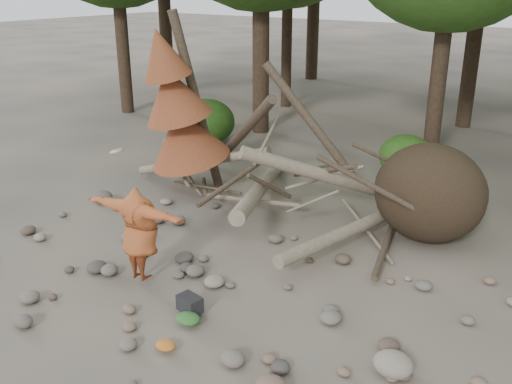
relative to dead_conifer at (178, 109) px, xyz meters
The scene contains 11 objects.
ground 5.05m from the dead_conifer, 47.26° to the right, with size 120.00×120.00×0.00m, color #514C44.
deadfall_pile 5.33m from the dead_conifer, ahead, with size 8.55×5.24×3.30m.
dead_conifer is the anchor object (origin of this frame).
bush_left 4.72m from the dead_conifer, 121.92° to the left, with size 1.80×1.80×1.44m, color #234913.
bush_mid 6.11m from the dead_conifer, 48.52° to the left, with size 1.40×1.40×1.12m, color #2F5D1B.
frisbee_thrower 4.40m from the dead_conifer, 57.40° to the right, with size 2.15×1.00×2.07m.
backpack 5.69m from the dead_conifer, 46.84° to the right, with size 0.38×0.26×0.26m, color black.
cloth_green 6.00m from the dead_conifer, 47.25° to the right, with size 0.39×0.33×0.15m, color #2D6327.
cloth_orange 6.58m from the dead_conifer, 50.29° to the right, with size 0.31×0.25×0.11m, color #BD6420.
boulder_mid_right 7.88m from the dead_conifer, 26.82° to the right, with size 0.54×0.49×0.32m, color gray.
boulder_mid_left 2.72m from the dead_conifer, 128.17° to the right, with size 0.50×0.45×0.30m, color #5B524C.
Camera 1 is at (5.79, -6.24, 4.96)m, focal length 40.00 mm.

